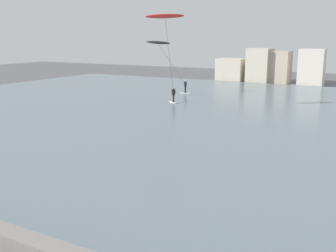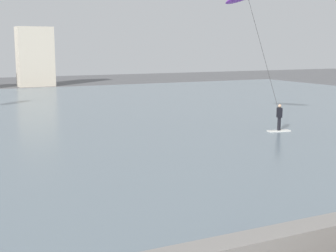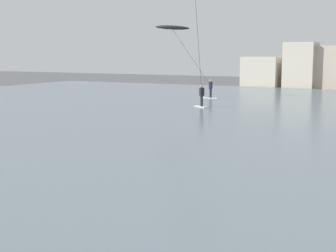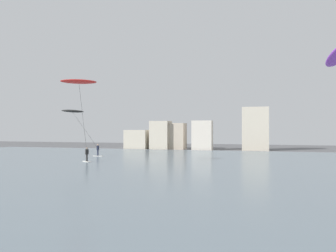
% 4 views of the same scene
% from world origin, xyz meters
% --- Properties ---
extents(water_bay, '(84.00, 52.00, 0.10)m').
position_xyz_m(water_bay, '(0.00, 30.15, 0.05)').
color(water_bay, slate).
rests_on(water_bay, ground).
extents(far_shore_buildings, '(26.12, 4.63, 7.67)m').
position_xyz_m(far_shore_buildings, '(-4.51, 58.65, 2.79)').
color(far_shore_buildings, beige).
rests_on(far_shore_buildings, ground).
extents(kitesurfer_black, '(5.69, 1.97, 6.48)m').
position_xyz_m(kitesurfer_black, '(-17.03, 39.49, 5.76)').
color(kitesurfer_black, silver).
rests_on(kitesurfer_black, water_bay).
extents(kitesurfer_red, '(3.68, 5.26, 9.17)m').
position_xyz_m(kitesurfer_red, '(-11.28, 30.65, 8.39)').
color(kitesurfer_red, silver).
rests_on(kitesurfer_red, water_bay).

